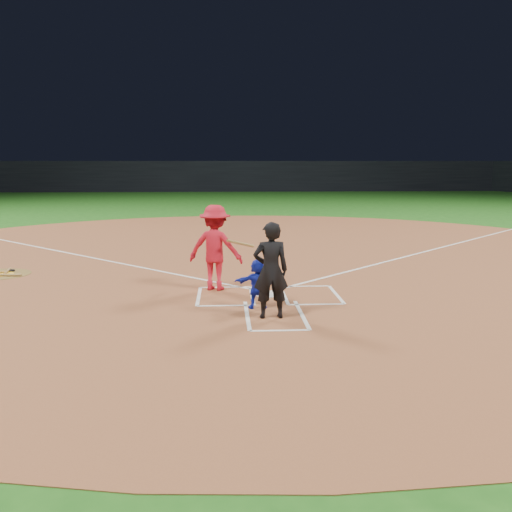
{
  "coord_description": "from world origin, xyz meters",
  "views": [
    {
      "loc": [
        -0.99,
        -12.77,
        3.04
      ],
      "look_at": [
        -0.3,
        -0.4,
        1.0
      ],
      "focal_mm": 40.0,
      "sensor_mm": 36.0,
      "label": 1
    }
  ],
  "objects": [
    {
      "name": "stadium_wall_far",
      "position": [
        0.0,
        48.0,
        1.6
      ],
      "size": [
        80.0,
        1.2,
        3.2
      ],
      "primitive_type": "cube",
      "color": "black",
      "rests_on": "ground"
    },
    {
      "name": "catcher",
      "position": [
        -0.31,
        -1.15,
        0.54
      ],
      "size": [
        0.99,
        0.35,
        1.06
      ],
      "primitive_type": "imported",
      "rotation": [
        0.0,
        0.0,
        3.11
      ],
      "color": "#1625B8",
      "rests_on": "home_plate_dirt"
    },
    {
      "name": "on_deck_bat_c",
      "position": [
        -6.88,
        2.59,
        0.05
      ],
      "size": [
        0.84,
        0.1,
        0.06
      ],
      "primitive_type": "cylinder",
      "rotation": [
        1.57,
        0.0,
        1.53
      ],
      "color": "olive",
      "rests_on": "on_deck_circle"
    },
    {
      "name": "batter_at_plate",
      "position": [
        -1.21,
        0.7,
        1.03
      ],
      "size": [
        1.68,
        1.09,
        2.04
      ],
      "color": "red",
      "rests_on": "home_plate_dirt"
    },
    {
      "name": "umpire",
      "position": [
        -0.1,
        -1.91,
        0.96
      ],
      "size": [
        0.73,
        0.5,
        1.9
      ],
      "primitive_type": "imported",
      "rotation": [
        0.0,
        0.0,
        3.21
      ],
      "color": "black",
      "rests_on": "home_plate_dirt"
    },
    {
      "name": "home_plate",
      "position": [
        0.0,
        0.0,
        0.02
      ],
      "size": [
        0.6,
        0.6,
        0.02
      ],
      "primitive_type": "cylinder",
      "rotation": [
        0.0,
        0.0,
        3.14
      ],
      "color": "silver",
      "rests_on": "home_plate_dirt"
    },
    {
      "name": "home_plate_dirt",
      "position": [
        0.0,
        6.0,
        0.01
      ],
      "size": [
        28.0,
        28.0,
        0.01
      ],
      "primitive_type": "cylinder",
      "color": "brown",
      "rests_on": "ground"
    },
    {
      "name": "bat_weight_donut",
      "position": [
        -6.98,
        3.29,
        0.05
      ],
      "size": [
        0.19,
        0.19,
        0.05
      ],
      "primitive_type": "torus",
      "color": "black",
      "rests_on": "on_deck_circle"
    },
    {
      "name": "chalk_markings",
      "position": [
        0.0,
        5.29,
        0.01
      ],
      "size": [
        28.35,
        17.32,
        0.01
      ],
      "color": "white",
      "rests_on": "home_plate_dirt"
    },
    {
      "name": "on_deck_bat_a",
      "position": [
        -7.03,
        3.14,
        0.05
      ],
      "size": [
        0.19,
        0.84,
        0.06
      ],
      "primitive_type": "cylinder",
      "rotation": [
        1.57,
        0.0,
        0.16
      ],
      "color": "olive",
      "rests_on": "on_deck_circle"
    },
    {
      "name": "ground",
      "position": [
        0.0,
        0.0,
        0.0
      ],
      "size": [
        120.0,
        120.0,
        0.0
      ],
      "primitive_type": "plane",
      "color": "#1A5615",
      "rests_on": "ground"
    }
  ]
}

